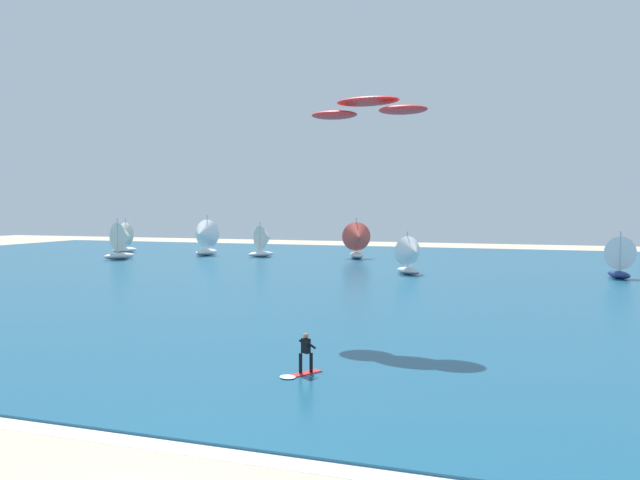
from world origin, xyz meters
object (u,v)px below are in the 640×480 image
Objects in this scene: kitesurfer at (302,360)px; sailboat_leading at (121,237)px; sailboat_center_horizon at (411,255)px; sailboat_outermost at (123,240)px; sailboat_mid_right at (204,237)px; sailboat_mid_left at (357,240)px; sailboat_anchored_offshore at (617,256)px; sailboat_far_left at (265,241)px; kite at (368,108)px.

sailboat_leading is at bearing 131.71° from kitesurfer.
kitesurfer is 0.46× the size of sailboat_center_horizon.
sailboat_center_horizon is at bearing -9.99° from sailboat_outermost.
sailboat_mid_left is at bearing 4.45° from sailboat_mid_right.
kitesurfer is 0.44× the size of sailboat_anchored_offshore.
sailboat_outermost reaches higher than sailboat_far_left.
sailboat_mid_left is at bearing 121.33° from sailboat_center_horizon.
sailboat_center_horizon is (23.19, -16.35, -0.18)m from sailboat_far_left.
sailboat_anchored_offshore is 58.01m from sailboat_outermost.
sailboat_mid_left is at bearing 1.82° from sailboat_leading.
kite is (0.03, 10.11, 11.54)m from kitesurfer.
sailboat_leading is at bearing 169.50° from sailboat_anchored_offshore.
sailboat_mid_left is (-13.35, 45.76, -9.70)m from kite.
sailboat_center_horizon is (45.75, -15.76, -0.33)m from sailboat_leading.
sailboat_outermost is (-41.94, 45.83, 1.81)m from kitesurfer.
kite reaches higher than sailboat_center_horizon.
kite is at bearing -59.86° from sailboat_far_left.
kitesurfer is at bearing -57.20° from sailboat_mid_right.
sailboat_mid_right is (-34.92, 54.19, 1.95)m from kitesurfer.
sailboat_far_left is (-12.91, -0.54, -0.29)m from sailboat_mid_left.
sailboat_center_horizon is at bearing -58.67° from sailboat_mid_left.
kite is 37.69m from sailboat_anchored_offshore.
kite reaches higher than sailboat_anchored_offshore.
kite reaches higher than sailboat_outermost.
sailboat_leading reaches higher than kitesurfer.
kite reaches higher than sailboat_leading.
sailboat_mid_right is at bearing 167.31° from sailboat_anchored_offshore.
sailboat_leading is 22.58m from sailboat_far_left.
sailboat_outermost is at bearing -148.85° from sailboat_far_left.
sailboat_mid_right is 35.32m from sailboat_center_horizon.
sailboat_mid_left reaches higher than kitesurfer.
sailboat_mid_right is at bearing 49.94° from sailboat_outermost.
sailboat_leading is 0.90× the size of sailboat_mid_right.
sailboat_mid_left is 35.49m from sailboat_leading.
kitesurfer is 39.12m from sailboat_center_horizon.
sailboat_center_horizon is (-19.03, -3.75, -0.08)m from sailboat_anchored_offshore.
kitesurfer is 0.35× the size of sailboat_mid_right.
kite is 57.06m from sailboat_mid_right.
kite reaches higher than kitesurfer.
sailboat_outermost reaches higher than sailboat_anchored_offshore.
sailboat_leading is 13.89m from sailboat_mid_right.
kitesurfer is 57.46m from sailboat_mid_left.
sailboat_center_horizon is 0.81× the size of sailboat_outermost.
sailboat_mid_right reaches higher than sailboat_outermost.
sailboat_center_horizon is 39.50m from sailboat_outermost.
sailboat_far_left is (22.57, 0.59, -0.15)m from sailboat_leading.
kitesurfer is 15.34m from kite.
kitesurfer is 64.49m from sailboat_mid_right.
sailboat_outermost reaches higher than kitesurfer.
sailboat_anchored_offshore is (50.90, -11.46, -0.51)m from sailboat_mid_right.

